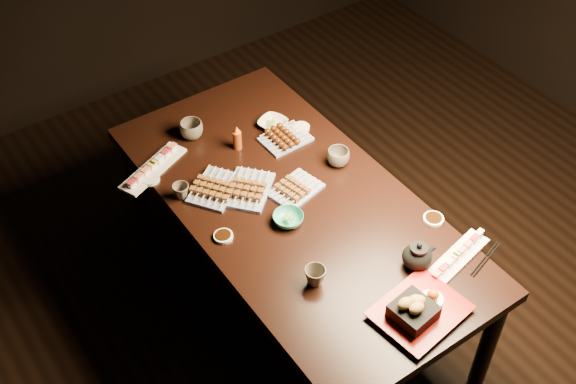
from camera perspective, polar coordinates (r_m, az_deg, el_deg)
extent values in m
plane|color=black|center=(3.64, 9.26, -9.87)|extent=(5.00, 5.00, 0.00)
cube|color=black|center=(3.34, 0.49, -5.32)|extent=(1.33, 1.97, 0.75)
imported|color=teal|center=(2.97, 0.02, -2.13)|extent=(0.17, 0.17, 0.04)
imported|color=beige|center=(3.43, -1.21, 5.43)|extent=(0.17, 0.17, 0.03)
imported|color=#524A3F|center=(2.75, 2.15, -6.67)|extent=(0.12, 0.12, 0.08)
imported|color=#524A3F|center=(3.22, 3.99, 2.76)|extent=(0.13, 0.13, 0.08)
imported|color=#524A3F|center=(3.10, -8.45, 0.05)|extent=(0.10, 0.10, 0.07)
imported|color=#524A3F|center=(3.38, -7.63, 4.90)|extent=(0.15, 0.15, 0.08)
cylinder|color=maroon|center=(3.29, -4.04, 4.32)|extent=(0.04, 0.04, 0.13)
cylinder|color=white|center=(2.93, -5.13, -3.50)|extent=(0.11, 0.11, 0.01)
cylinder|color=white|center=(3.42, 1.05, 5.12)|extent=(0.09, 0.09, 0.01)
cylinder|color=white|center=(3.04, 11.42, -2.11)|extent=(0.09, 0.09, 0.02)
cylinder|color=white|center=(3.21, -10.83, 1.02)|extent=(0.11, 0.11, 0.01)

